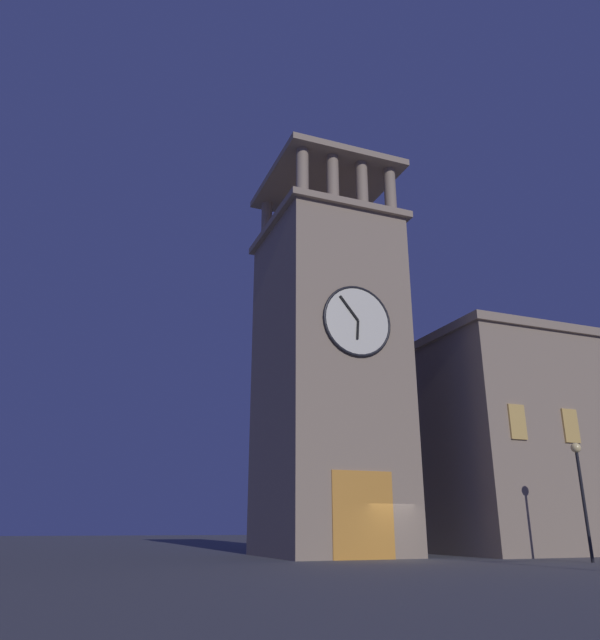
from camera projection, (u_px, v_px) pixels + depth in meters
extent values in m
plane|color=#4C4C51|center=(403.00, 560.00, 27.45)|extent=(200.00, 200.00, 0.00)
cube|color=gray|center=(328.00, 383.00, 33.95)|extent=(6.82, 7.63, 18.36)
cube|color=gray|center=(326.00, 234.00, 37.02)|extent=(7.42, 8.23, 0.40)
cylinder|color=gray|center=(390.00, 192.00, 35.73)|extent=(0.70, 0.70, 3.08)
cylinder|color=gray|center=(362.00, 186.00, 35.09)|extent=(0.70, 0.70, 3.08)
cylinder|color=gray|center=(333.00, 180.00, 34.44)|extent=(0.70, 0.70, 3.08)
cylinder|color=gray|center=(302.00, 173.00, 33.80)|extent=(0.70, 0.70, 3.08)
cylinder|color=gray|center=(344.00, 238.00, 41.39)|extent=(0.70, 0.70, 3.08)
cylinder|color=gray|center=(319.00, 234.00, 40.75)|extent=(0.70, 0.70, 3.08)
cylinder|color=gray|center=(293.00, 229.00, 40.10)|extent=(0.70, 0.70, 3.08)
cylinder|color=gray|center=(267.00, 224.00, 39.46)|extent=(0.70, 0.70, 3.08)
cube|color=gray|center=(325.00, 185.00, 38.17)|extent=(7.42, 8.23, 0.40)
cylinder|color=black|center=(325.00, 164.00, 38.68)|extent=(0.12, 0.12, 2.72)
cylinder|color=silver|center=(357.00, 321.00, 31.34)|extent=(3.75, 0.12, 3.75)
torus|color=black|center=(357.00, 321.00, 31.32)|extent=(3.91, 0.16, 3.91)
cube|color=black|center=(358.00, 330.00, 31.07)|extent=(0.20, 0.06, 1.04)
cube|color=black|center=(349.00, 308.00, 31.28)|extent=(1.10, 0.06, 1.31)
cube|color=orange|center=(363.00, 514.00, 28.28)|extent=(3.20, 0.24, 4.00)
cube|color=gray|center=(588.00, 450.00, 37.31)|extent=(21.20, 8.09, 11.93)
cube|color=gray|center=(573.00, 354.00, 39.34)|extent=(21.60, 8.49, 0.50)
cube|color=#E0B259|center=(571.00, 426.00, 32.08)|extent=(1.00, 0.12, 1.80)
cube|color=#E0B259|center=(517.00, 422.00, 30.87)|extent=(1.00, 0.12, 1.80)
cylinder|color=black|center=(585.00, 506.00, 26.27)|extent=(0.14, 0.14, 4.60)
sphere|color=#F9DB8C|center=(576.00, 448.00, 27.09)|extent=(0.44, 0.44, 0.44)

